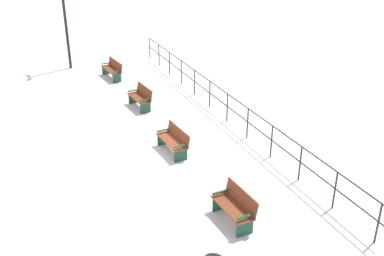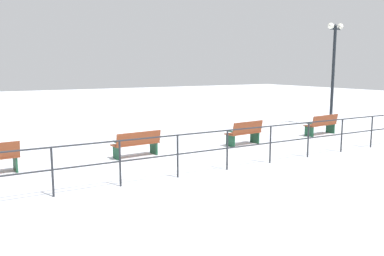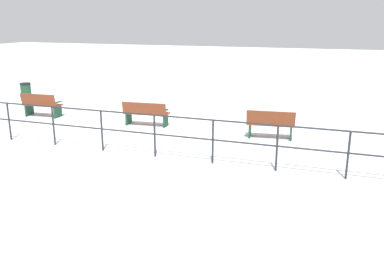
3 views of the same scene
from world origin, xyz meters
name	(u,v)px [view 3 (image 3 of 3)]	position (x,y,z in m)	size (l,w,h in m)	color
ground_plane	(146,126)	(0.00, 0.00, 0.00)	(80.00, 80.00, 0.00)	white
bench_second	(271,124)	(-0.18, -4.26, 0.47)	(0.71, 1.49, 0.91)	brown
bench_third	(146,113)	(-0.02, -0.01, 0.44)	(0.68, 1.59, 0.85)	brown
bench_fourth	(41,105)	(-0.09, 4.25, 0.46)	(0.66, 1.47, 0.90)	brown
waterfront_railing	(101,124)	(-2.85, 0.00, 0.76)	(0.05, 22.38, 1.16)	#26282D
trash_bin	(26,94)	(1.55, 6.35, 0.47)	(0.44, 0.44, 0.93)	#1E4C2D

